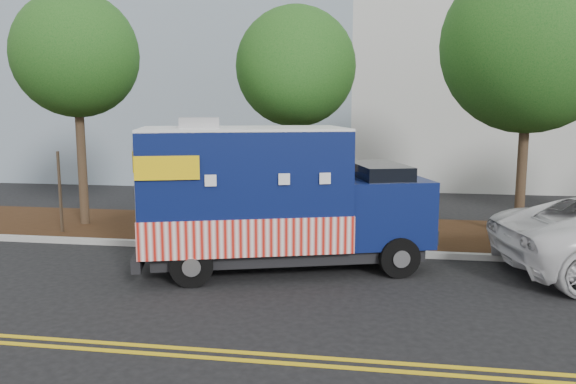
# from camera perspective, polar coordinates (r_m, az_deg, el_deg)

# --- Properties ---
(ground) EXTENTS (120.00, 120.00, 0.00)m
(ground) POSITION_cam_1_polar(r_m,az_deg,el_deg) (13.00, -5.24, -7.48)
(ground) COLOR black
(ground) RESTS_ON ground
(curb) EXTENTS (120.00, 0.18, 0.15)m
(curb) POSITION_cam_1_polar(r_m,az_deg,el_deg) (14.30, -3.85, -5.66)
(curb) COLOR #9E9E99
(curb) RESTS_ON ground
(mulch_strip) EXTENTS (120.00, 4.00, 0.15)m
(mulch_strip) POSITION_cam_1_polar(r_m,az_deg,el_deg) (16.29, -2.21, -3.86)
(mulch_strip) COLOR black
(mulch_strip) RESTS_ON ground
(centerline_near) EXTENTS (120.00, 0.10, 0.01)m
(centerline_near) POSITION_cam_1_polar(r_m,az_deg,el_deg) (9.01, -12.46, -15.12)
(centerline_near) COLOR gold
(centerline_near) RESTS_ON ground
(centerline_far) EXTENTS (120.00, 0.10, 0.01)m
(centerline_far) POSITION_cam_1_polar(r_m,az_deg,el_deg) (8.80, -13.07, -15.74)
(centerline_far) COLOR gold
(centerline_far) RESTS_ON ground
(tree_a) EXTENTS (3.57, 3.57, 6.87)m
(tree_a) POSITION_cam_1_polar(r_m,az_deg,el_deg) (17.60, -20.73, 12.85)
(tree_a) COLOR #38281C
(tree_a) RESTS_ON ground
(tree_b) EXTENTS (3.33, 3.33, 6.37)m
(tree_b) POSITION_cam_1_polar(r_m,az_deg,el_deg) (15.92, 0.79, 12.54)
(tree_b) COLOR #38281C
(tree_b) RESTS_ON ground
(tree_c) EXTENTS (4.58, 4.58, 7.48)m
(tree_c) POSITION_cam_1_polar(r_m,az_deg,el_deg) (16.30, 23.34, 13.51)
(tree_c) COLOR #38281C
(tree_c) RESTS_ON ground
(sign_post) EXTENTS (0.06, 0.06, 2.40)m
(sign_post) POSITION_cam_1_polar(r_m,az_deg,el_deg) (16.75, -22.13, -0.24)
(sign_post) COLOR #473828
(sign_post) RESTS_ON ground
(food_truck) EXTENTS (6.80, 4.11, 3.39)m
(food_truck) POSITION_cam_1_polar(r_m,az_deg,el_deg) (12.45, -1.91, -0.94)
(food_truck) COLOR black
(food_truck) RESTS_ON ground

